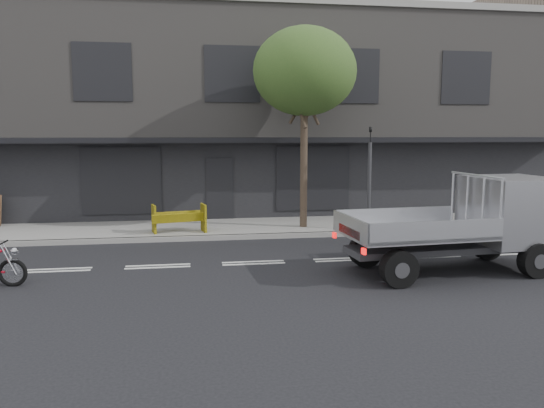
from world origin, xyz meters
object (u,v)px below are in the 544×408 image
Objects in this scene: flatbed_ute at (493,215)px; construction_barrier at (179,219)px; street_tree at (305,72)px; traffic_light_pole at (369,184)px.

flatbed_ute is 9.15m from construction_barrier.
construction_barrier is at bearing -171.00° from street_tree.
traffic_light_pole reaches higher than flatbed_ute.
flatbed_ute is at bearing -33.37° from construction_barrier.
street_tree is at bearing 9.00° from construction_barrier.
construction_barrier is at bearing 178.20° from traffic_light_pole.
traffic_light_pole is 2.09× the size of construction_barrier.
traffic_light_pole is (2.00, -0.85, -3.63)m from street_tree.
construction_barrier is (-4.15, -0.66, -4.66)m from street_tree.
traffic_light_pole reaches higher than construction_barrier.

